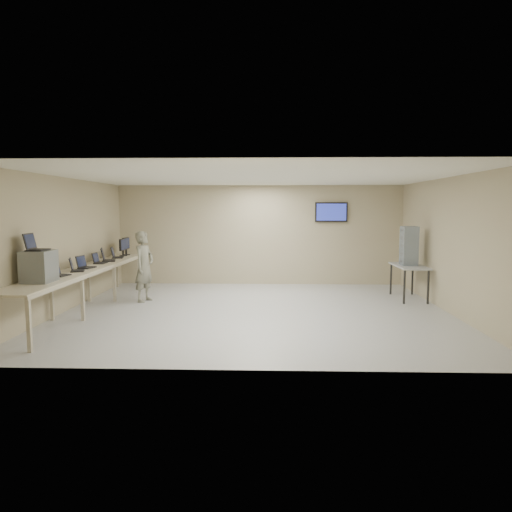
{
  "coord_description": "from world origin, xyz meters",
  "views": [
    {
      "loc": [
        0.31,
        -9.4,
        2.16
      ],
      "look_at": [
        0.0,
        0.2,
        1.15
      ],
      "focal_mm": 32.0,
      "sensor_mm": 36.0,
      "label": 1
    }
  ],
  "objects_px": {
    "workbench": "(86,272)",
    "side_table": "(409,268)",
    "equipment_box": "(39,266)",
    "soldier": "(144,267)"
  },
  "relations": [
    {
      "from": "workbench",
      "to": "side_table",
      "type": "height_order",
      "value": "workbench"
    },
    {
      "from": "equipment_box",
      "to": "workbench",
      "type": "bearing_deg",
      "value": 87.68
    },
    {
      "from": "workbench",
      "to": "side_table",
      "type": "distance_m",
      "value": 7.33
    },
    {
      "from": "workbench",
      "to": "equipment_box",
      "type": "relative_size",
      "value": 11.11
    },
    {
      "from": "soldier",
      "to": "side_table",
      "type": "relative_size",
      "value": 1.2
    },
    {
      "from": "side_table",
      "to": "equipment_box",
      "type": "bearing_deg",
      "value": -155.92
    },
    {
      "from": "equipment_box",
      "to": "side_table",
      "type": "relative_size",
      "value": 0.4
    },
    {
      "from": "workbench",
      "to": "soldier",
      "type": "bearing_deg",
      "value": 44.77
    },
    {
      "from": "soldier",
      "to": "side_table",
      "type": "height_order",
      "value": "soldier"
    },
    {
      "from": "equipment_box",
      "to": "soldier",
      "type": "xyz_separation_m",
      "value": [
        1.04,
        2.77,
        -0.35
      ]
    }
  ]
}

